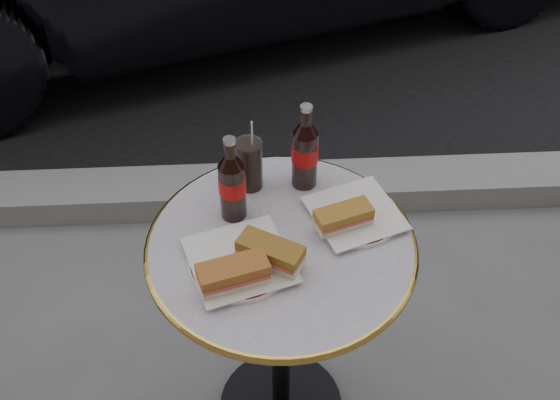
{
  "coord_description": "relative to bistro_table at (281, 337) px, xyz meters",
  "views": [
    {
      "loc": [
        -0.06,
        -1.07,
        1.91
      ],
      "look_at": [
        0.0,
        0.05,
        0.82
      ],
      "focal_mm": 45.0,
      "sensor_mm": 36.0,
      "label": 1
    }
  ],
  "objects": [
    {
      "name": "plate_left",
      "position": [
        -0.09,
        -0.06,
        0.37
      ],
      "size": [
        0.25,
        0.25,
        0.01
      ],
      "primitive_type": "cylinder",
      "rotation": [
        0.0,
        0.0,
        0.13
      ],
      "color": "white",
      "rests_on": "bistro_table"
    },
    {
      "name": "sandwich_left_a",
      "position": [
        -0.11,
        -0.12,
        0.4
      ],
      "size": [
        0.16,
        0.11,
        0.05
      ],
      "primitive_type": "cube",
      "rotation": [
        0.0,
        0.0,
        0.29
      ],
      "color": "#AA622B",
      "rests_on": "plate_left"
    },
    {
      "name": "sandwich_left_b",
      "position": [
        -0.03,
        -0.06,
        0.4
      ],
      "size": [
        0.16,
        0.13,
        0.05
      ],
      "primitive_type": "cube",
      "rotation": [
        0.0,
        0.0,
        -0.53
      ],
      "color": "olive",
      "rests_on": "plate_left"
    },
    {
      "name": "sandwich_right",
      "position": [
        0.14,
        0.04,
        0.4
      ],
      "size": [
        0.14,
        0.1,
        0.05
      ],
      "primitive_type": "cube",
      "rotation": [
        0.0,
        0.0,
        0.33
      ],
      "color": "#AA742B",
      "rests_on": "plate_right"
    },
    {
      "name": "cola_bottle_left",
      "position": [
        -0.11,
        0.1,
        0.48
      ],
      "size": [
        0.07,
        0.07,
        0.23
      ],
      "primitive_type": null,
      "rotation": [
        0.0,
        0.0,
        -0.11
      ],
      "color": "black",
      "rests_on": "bistro_table"
    },
    {
      "name": "cola_bottle_right",
      "position": [
        0.07,
        0.2,
        0.48
      ],
      "size": [
        0.07,
        0.07,
        0.23
      ],
      "primitive_type": null,
      "rotation": [
        0.0,
        0.0,
        0.03
      ],
      "color": "black",
      "rests_on": "bistro_table"
    },
    {
      "name": "cola_glass",
      "position": [
        -0.07,
        0.2,
        0.43
      ],
      "size": [
        0.07,
        0.07,
        0.13
      ],
      "primitive_type": "cylinder",
      "rotation": [
        0.0,
        0.0,
        -0.01
      ],
      "color": "black",
      "rests_on": "bistro_table"
    },
    {
      "name": "curb",
      "position": [
        0.0,
        0.9,
        -0.32
      ],
      "size": [
        40.0,
        0.2,
        0.12
      ],
      "primitive_type": "cube",
      "color": "gray",
      "rests_on": "ground"
    },
    {
      "name": "bistro_table",
      "position": [
        0.0,
        0.0,
        0.0
      ],
      "size": [
        0.62,
        0.62,
        0.73
      ],
      "primitive_type": null,
      "color": "#BAB2C4",
      "rests_on": "ground"
    },
    {
      "name": "plate_right",
      "position": [
        0.18,
        0.07,
        0.37
      ],
      "size": [
        0.24,
        0.24,
        0.01
      ],
      "primitive_type": "cylinder",
      "rotation": [
        0.0,
        0.0,
        0.17
      ],
      "color": "white",
      "rests_on": "bistro_table"
    }
  ]
}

